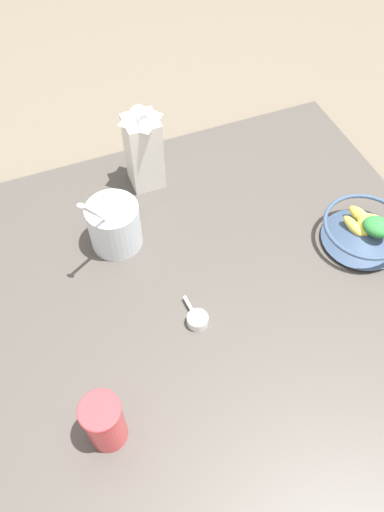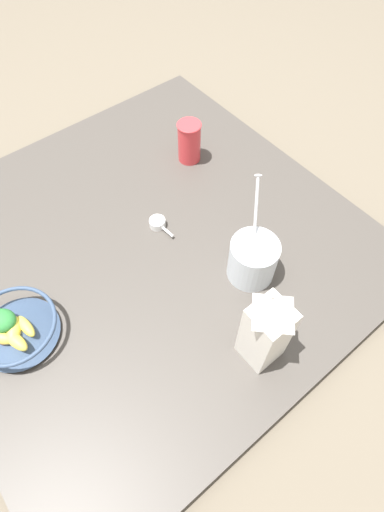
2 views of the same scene
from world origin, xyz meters
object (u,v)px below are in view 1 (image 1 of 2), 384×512
object	(u,v)px
yogurt_tub	(114,224)
drinking_cup	(104,422)
milk_carton	(143,145)
fruit_bowl	(364,230)

from	to	relation	value
yogurt_tub	drinking_cup	distance (m)	0.47
yogurt_tub	drinking_cup	world-z (taller)	yogurt_tub
yogurt_tub	drinking_cup	bearing A→B (deg)	-108.33
milk_carton	yogurt_tub	xyz separation A→B (m)	(-0.13, -0.17, -0.06)
yogurt_tub	fruit_bowl	bearing A→B (deg)	-21.34
fruit_bowl	yogurt_tub	xyz separation A→B (m)	(-0.55, 0.22, 0.03)
fruit_bowl	milk_carton	distance (m)	0.58
fruit_bowl	milk_carton	world-z (taller)	milk_carton
fruit_bowl	milk_carton	xyz separation A→B (m)	(-0.42, 0.39, 0.08)
fruit_bowl	yogurt_tub	distance (m)	0.60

